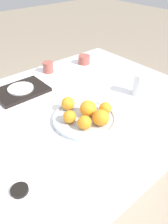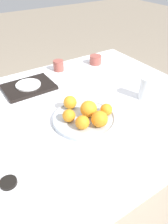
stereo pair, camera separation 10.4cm
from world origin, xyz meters
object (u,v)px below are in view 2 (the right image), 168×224
object	(u,v)px
orange_2	(69,116)
orange_4	(70,102)
orange_5	(100,119)
water_glass	(145,88)
cup_0	(59,66)
fruit_platter	(84,118)
orange_1	(89,109)
serving_tray	(29,87)
orange_0	(82,122)
orange_3	(106,110)
side_plate	(28,85)
cup_2	(96,60)
soy_dish	(8,183)

from	to	relation	value
orange_2	orange_4	xyz separation A→B (m)	(0.06, 0.09, 0.00)
orange_2	orange_5	xyz separation A→B (m)	(0.10, -0.11, 0.01)
water_glass	cup_0	distance (m)	0.63
fruit_platter	orange_1	bearing A→B (deg)	4.06
orange_4	serving_tray	bearing A→B (deg)	106.29
orange_4	water_glass	xyz separation A→B (m)	(0.41, -0.13, 0.02)
water_glass	cup_0	xyz separation A→B (m)	(-0.23, 0.58, -0.03)
water_glass	orange_0	bearing A→B (deg)	-174.56
water_glass	orange_3	bearing A→B (deg)	-176.00
orange_0	orange_4	size ratio (longest dim) A/B	0.95
orange_2	cup_0	world-z (taller)	orange_2
orange_4	side_plate	bearing A→B (deg)	106.29
orange_1	cup_2	size ratio (longest dim) A/B	0.96
serving_tray	cup_2	world-z (taller)	cup_2
orange_1	orange_3	world-z (taller)	orange_1
orange_5	orange_0	bearing A→B (deg)	159.58
orange_0	orange_2	xyz separation A→B (m)	(-0.02, 0.08, -0.00)
orange_2	cup_0	xyz separation A→B (m)	(0.23, 0.55, -0.01)
orange_2	serving_tray	distance (m)	0.43
cup_0	side_plate	bearing A→B (deg)	-155.77
orange_2	orange_3	distance (m)	0.19
cup_0	cup_2	distance (m)	0.28
orange_0	orange_3	bearing A→B (deg)	8.11
side_plate	serving_tray	bearing A→B (deg)	90.00
cup_0	orange_0	bearing A→B (deg)	-108.42
water_glass	cup_2	world-z (taller)	water_glass
orange_1	orange_3	bearing A→B (deg)	-26.81
orange_4	cup_0	size ratio (longest dim) A/B	0.96
fruit_platter	cup_2	world-z (taller)	cup_2
water_glass	cup_2	distance (m)	0.53
cup_0	cup_2	xyz separation A→B (m)	(0.28, -0.05, -0.00)
water_glass	soy_dish	bearing A→B (deg)	-170.34
serving_tray	cup_2	distance (m)	0.55
water_glass	cup_2	xyz separation A→B (m)	(0.05, 0.53, -0.03)
water_glass	fruit_platter	bearing A→B (deg)	177.44
orange_4	orange_2	bearing A→B (deg)	-123.25
fruit_platter	orange_5	bearing A→B (deg)	-72.60
cup_0	orange_5	bearing A→B (deg)	-101.49
orange_4	cup_2	distance (m)	0.61
orange_3	serving_tray	world-z (taller)	orange_3
orange_1	water_glass	world-z (taller)	water_glass
fruit_platter	cup_2	distance (m)	0.68
orange_4	water_glass	bearing A→B (deg)	-17.49
orange_4	water_glass	world-z (taller)	water_glass
orange_5	orange_4	bearing A→B (deg)	101.52
orange_2	cup_2	bearing A→B (deg)	44.08
orange_4	water_glass	size ratio (longest dim) A/B	0.54
fruit_platter	orange_2	world-z (taller)	orange_2
serving_tray	soy_dish	xyz separation A→B (m)	(-0.32, -0.60, -0.00)
orange_0	cup_0	size ratio (longest dim) A/B	0.91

